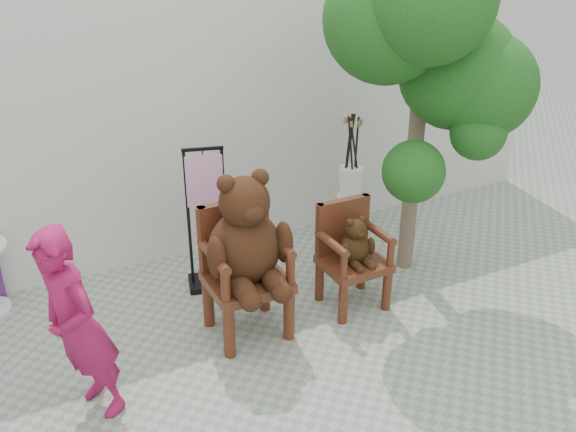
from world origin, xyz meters
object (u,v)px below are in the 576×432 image
object	(u,v)px
person	(77,326)
display_stand	(208,235)
stool_bucket	(350,181)
tree	(437,44)
chair_big	(246,247)
chair_small	(352,249)

from	to	relation	value
person	display_stand	bearing A→B (deg)	108.78
display_stand	stool_bucket	size ratio (longest dim) A/B	1.04
stool_bucket	tree	xyz separation A→B (m)	(-0.00, -1.32, 1.80)
chair_big	tree	world-z (taller)	tree
chair_small	person	distance (m)	2.65
chair_big	stool_bucket	distance (m)	2.43
chair_big	chair_small	distance (m)	1.13
person	stool_bucket	xyz separation A→B (m)	(3.47, 1.84, -0.16)
chair_small	stool_bucket	distance (m)	1.65
display_stand	chair_big	bearing A→B (deg)	-73.72
chair_big	chair_small	world-z (taller)	chair_big
chair_big	tree	xyz separation A→B (m)	(1.96, 0.08, 1.56)
chair_big	display_stand	size ratio (longest dim) A/B	1.04
chair_big	stool_bucket	world-z (taller)	chair_big
display_stand	stool_bucket	distance (m)	2.05
chair_small	tree	distance (m)	2.04
chair_big	person	xyz separation A→B (m)	(-1.50, -0.44, -0.07)
tree	chair_small	bearing A→B (deg)	-174.48
stool_bucket	tree	size ratio (longest dim) A/B	0.42
chair_big	tree	distance (m)	2.51
chair_small	tree	xyz separation A→B (m)	(0.86, 0.08, 1.84)
display_stand	tree	size ratio (longest dim) A/B	0.44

